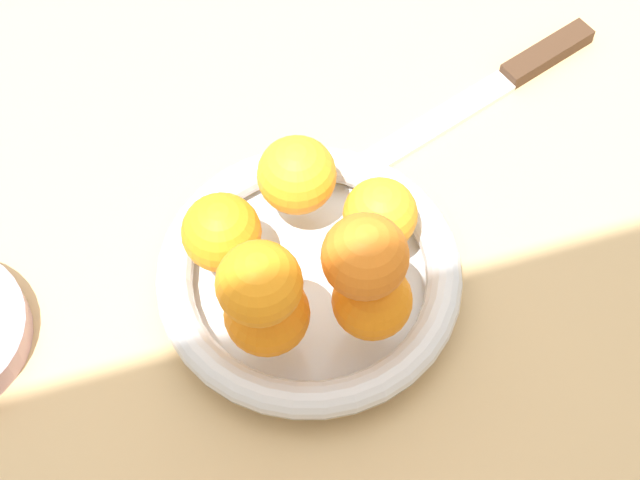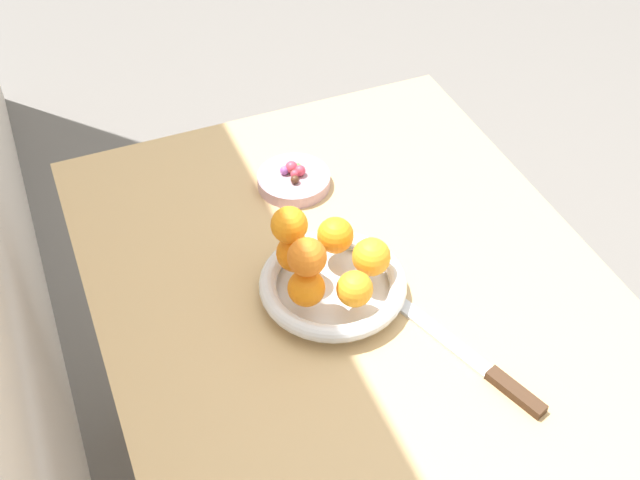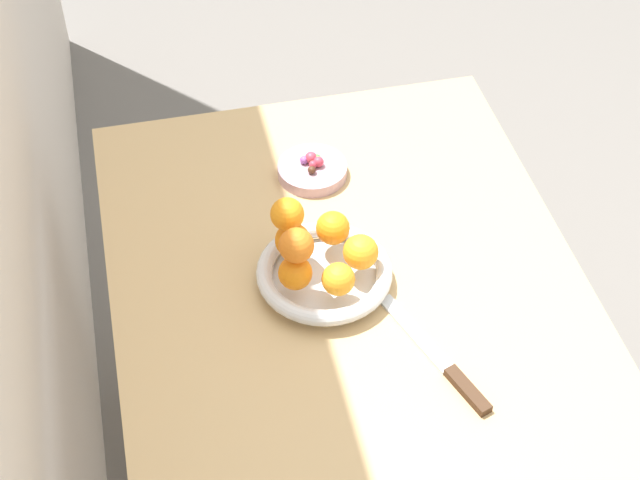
% 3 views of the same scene
% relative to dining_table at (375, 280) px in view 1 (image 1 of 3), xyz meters
% --- Properties ---
extents(dining_table, '(1.10, 0.76, 0.74)m').
position_rel_dining_table_xyz_m(dining_table, '(0.00, 0.00, 0.00)').
color(dining_table, tan).
rests_on(dining_table, ground_plane).
extents(fruit_bowl, '(0.22, 0.22, 0.04)m').
position_rel_dining_table_xyz_m(fruit_bowl, '(0.07, 0.04, 0.11)').
color(fruit_bowl, silver).
rests_on(fruit_bowl, dining_table).
extents(orange_0, '(0.06, 0.06, 0.06)m').
position_rel_dining_table_xyz_m(orange_0, '(0.11, 0.08, 0.16)').
color(orange_0, orange).
rests_on(orange_0, fruit_bowl).
extents(orange_1, '(0.05, 0.05, 0.05)m').
position_rel_dining_table_xyz_m(orange_1, '(0.04, 0.09, 0.15)').
color(orange_1, orange).
rests_on(orange_1, fruit_bowl).
extents(orange_2, '(0.05, 0.05, 0.05)m').
position_rel_dining_table_xyz_m(orange_2, '(0.01, 0.03, 0.15)').
color(orange_2, orange).
rests_on(orange_2, fruit_bowl).
extents(orange_3, '(0.06, 0.06, 0.06)m').
position_rel_dining_table_xyz_m(orange_3, '(0.06, -0.02, 0.16)').
color(orange_3, orange).
rests_on(orange_3, fruit_bowl).
extents(orange_4, '(0.06, 0.06, 0.06)m').
position_rel_dining_table_xyz_m(orange_4, '(0.12, 0.01, 0.16)').
color(orange_4, orange).
rests_on(orange_4, fruit_bowl).
extents(orange_5, '(0.05, 0.05, 0.05)m').
position_rel_dining_table_xyz_m(orange_5, '(0.05, 0.09, 0.21)').
color(orange_5, orange).
rests_on(orange_5, orange_1).
extents(orange_6, '(0.05, 0.05, 0.05)m').
position_rel_dining_table_xyz_m(orange_6, '(0.11, 0.09, 0.21)').
color(orange_6, orange).
rests_on(orange_6, orange_0).
extents(knife, '(0.25, 0.10, 0.01)m').
position_rel_dining_table_xyz_m(knife, '(-0.13, -0.10, 0.09)').
color(knife, '#3F2819').
rests_on(knife, dining_table).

